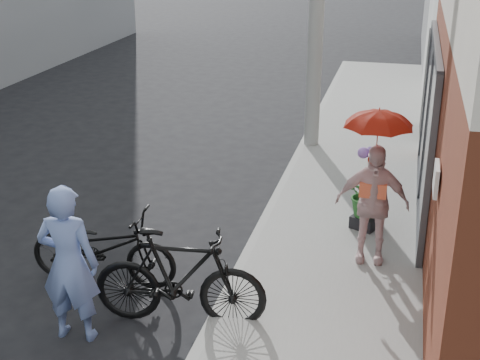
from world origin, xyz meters
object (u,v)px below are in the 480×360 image
at_px(bike_left, 103,247).
at_px(planter, 365,221).
at_px(bike_right, 180,278).
at_px(kimono_woman, 372,204).
at_px(officer, 69,264).

distance_m(bike_left, planter, 3.72).
distance_m(bike_right, kimono_woman, 2.67).
xyz_separation_m(bike_left, planter, (3.03, 2.14, -0.28)).
height_order(officer, bike_right, officer).
height_order(officer, bike_left, officer).
xyz_separation_m(bike_right, planter, (1.83, 2.76, -0.37)).
distance_m(officer, bike_right, 1.19).
height_order(bike_left, planter, bike_left).
distance_m(officer, kimono_woman, 3.77).
xyz_separation_m(bike_left, bike_right, (1.20, -0.62, 0.09)).
xyz_separation_m(bike_left, kimono_woman, (3.14, 1.20, 0.41)).
xyz_separation_m(kimono_woman, planter, (-0.11, 0.94, -0.69)).
relative_size(officer, bike_right, 0.92).
bearing_deg(bike_left, bike_right, -119.76).
bearing_deg(officer, bike_right, -158.26).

